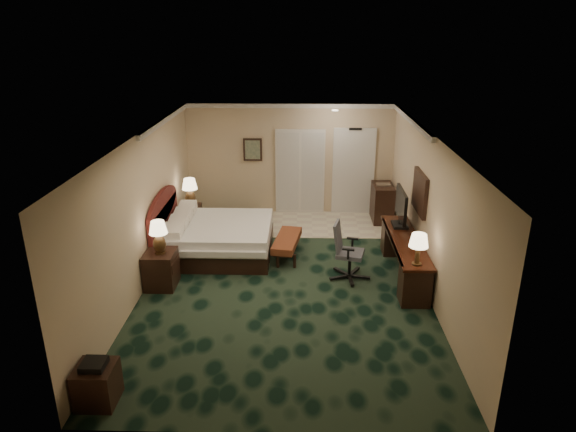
{
  "coord_description": "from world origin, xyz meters",
  "views": [
    {
      "loc": [
        0.28,
        -8.41,
        4.45
      ],
      "look_at": [
        0.04,
        0.6,
        1.06
      ],
      "focal_mm": 32.0,
      "sensor_mm": 36.0,
      "label": 1
    }
  ],
  "objects_px": {
    "lamp_far": "(190,192)",
    "bed_bench": "(287,247)",
    "minibar": "(382,203)",
    "tv": "(401,208)",
    "nightstand_near": "(161,269)",
    "bed": "(220,239)",
    "side_table": "(97,385)",
    "desk_chair": "(350,251)",
    "lamp_near": "(159,237)",
    "nightstand_far": "(190,218)",
    "desk": "(404,258)"
  },
  "relations": [
    {
      "from": "lamp_far",
      "to": "tv",
      "type": "bearing_deg",
      "value": -18.06
    },
    {
      "from": "bed_bench",
      "to": "tv",
      "type": "bearing_deg",
      "value": 6.04
    },
    {
      "from": "bed",
      "to": "lamp_far",
      "type": "xyz_separation_m",
      "value": [
        -0.84,
        1.24,
        0.59
      ]
    },
    {
      "from": "bed",
      "to": "side_table",
      "type": "xyz_separation_m",
      "value": [
        -0.86,
        -4.46,
        -0.07
      ]
    },
    {
      "from": "bed_bench",
      "to": "minibar",
      "type": "xyz_separation_m",
      "value": [
        2.21,
        2.1,
        0.24
      ]
    },
    {
      "from": "desk_chair",
      "to": "lamp_near",
      "type": "bearing_deg",
      "value": -158.98
    },
    {
      "from": "bed_bench",
      "to": "tv",
      "type": "distance_m",
      "value": 2.39
    },
    {
      "from": "nightstand_near",
      "to": "lamp_far",
      "type": "xyz_separation_m",
      "value": [
        0.01,
        2.66,
        0.58
      ]
    },
    {
      "from": "lamp_near",
      "to": "desk_chair",
      "type": "bearing_deg",
      "value": 7.26
    },
    {
      "from": "lamp_far",
      "to": "bed_bench",
      "type": "height_order",
      "value": "lamp_far"
    },
    {
      "from": "bed",
      "to": "desk",
      "type": "relative_size",
      "value": 0.82
    },
    {
      "from": "lamp_near",
      "to": "tv",
      "type": "relative_size",
      "value": 0.63
    },
    {
      "from": "nightstand_near",
      "to": "side_table",
      "type": "distance_m",
      "value": 3.04
    },
    {
      "from": "bed_bench",
      "to": "desk_chair",
      "type": "relative_size",
      "value": 1.14
    },
    {
      "from": "desk",
      "to": "bed_bench",
      "type": "bearing_deg",
      "value": 160.55
    },
    {
      "from": "lamp_near",
      "to": "desk_chair",
      "type": "xyz_separation_m",
      "value": [
        3.38,
        0.43,
        -0.42
      ]
    },
    {
      "from": "lamp_near",
      "to": "desk_chair",
      "type": "distance_m",
      "value": 3.43
    },
    {
      "from": "nightstand_near",
      "to": "lamp_near",
      "type": "relative_size",
      "value": 1.1
    },
    {
      "from": "lamp_far",
      "to": "minibar",
      "type": "relative_size",
      "value": 0.72
    },
    {
      "from": "nightstand_far",
      "to": "minibar",
      "type": "bearing_deg",
      "value": 9.76
    },
    {
      "from": "nightstand_near",
      "to": "tv",
      "type": "bearing_deg",
      "value": 15.38
    },
    {
      "from": "side_table",
      "to": "tv",
      "type": "xyz_separation_m",
      "value": [
        4.45,
        4.26,
        0.84
      ]
    },
    {
      "from": "nightstand_far",
      "to": "bed_bench",
      "type": "height_order",
      "value": "nightstand_far"
    },
    {
      "from": "lamp_far",
      "to": "side_table",
      "type": "bearing_deg",
      "value": -90.28
    },
    {
      "from": "lamp_far",
      "to": "minibar",
      "type": "xyz_separation_m",
      "value": [
        4.42,
        0.76,
        -0.47
      ]
    },
    {
      "from": "nightstand_near",
      "to": "desk",
      "type": "height_order",
      "value": "desk"
    },
    {
      "from": "nightstand_far",
      "to": "desk",
      "type": "distance_m",
      "value": 4.93
    },
    {
      "from": "minibar",
      "to": "tv",
      "type": "bearing_deg",
      "value": -89.91
    },
    {
      "from": "lamp_near",
      "to": "nightstand_far",
      "type": "bearing_deg",
      "value": 91.1
    },
    {
      "from": "bed",
      "to": "tv",
      "type": "height_order",
      "value": "tv"
    },
    {
      "from": "side_table",
      "to": "desk_chair",
      "type": "bearing_deg",
      "value": 45.21
    },
    {
      "from": "bed",
      "to": "nightstand_near",
      "type": "distance_m",
      "value": 1.66
    },
    {
      "from": "desk",
      "to": "desk_chair",
      "type": "xyz_separation_m",
      "value": [
        -1.02,
        -0.14,
        0.18
      ]
    },
    {
      "from": "nightstand_near",
      "to": "minibar",
      "type": "distance_m",
      "value": 5.6
    },
    {
      "from": "desk",
      "to": "minibar",
      "type": "xyz_separation_m",
      "value": [
        0.01,
        2.88,
        0.08
      ]
    },
    {
      "from": "nightstand_near",
      "to": "desk",
      "type": "xyz_separation_m",
      "value": [
        4.42,
        0.54,
        0.03
      ]
    },
    {
      "from": "minibar",
      "to": "nightstand_far",
      "type": "bearing_deg",
      "value": -170.24
    },
    {
      "from": "nightstand_far",
      "to": "bed_bench",
      "type": "relative_size",
      "value": 0.48
    },
    {
      "from": "desk",
      "to": "nightstand_far",
      "type": "bearing_deg",
      "value": 154.63
    },
    {
      "from": "minibar",
      "to": "lamp_near",
      "type": "bearing_deg",
      "value": -141.98
    },
    {
      "from": "side_table",
      "to": "desk",
      "type": "distance_m",
      "value": 5.71
    },
    {
      "from": "side_table",
      "to": "minibar",
      "type": "distance_m",
      "value": 7.85
    },
    {
      "from": "nightstand_near",
      "to": "minibar",
      "type": "bearing_deg",
      "value": 37.67
    },
    {
      "from": "bed_bench",
      "to": "desk",
      "type": "distance_m",
      "value": 2.34
    },
    {
      "from": "tv",
      "to": "side_table",
      "type": "bearing_deg",
      "value": -135.63
    },
    {
      "from": "nightstand_far",
      "to": "desk_chair",
      "type": "height_order",
      "value": "desk_chair"
    },
    {
      "from": "lamp_far",
      "to": "minibar",
      "type": "height_order",
      "value": "lamp_far"
    },
    {
      "from": "nightstand_near",
      "to": "minibar",
      "type": "xyz_separation_m",
      "value": [
        4.43,
        3.42,
        0.11
      ]
    },
    {
      "from": "lamp_far",
      "to": "bed_bench",
      "type": "distance_m",
      "value": 2.68
    },
    {
      "from": "nightstand_near",
      "to": "bed_bench",
      "type": "relative_size",
      "value": 0.54
    }
  ]
}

